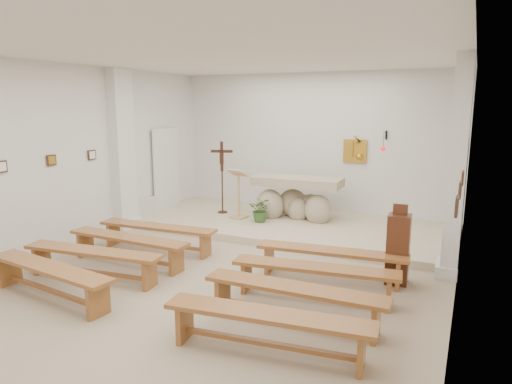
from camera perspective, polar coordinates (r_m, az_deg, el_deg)
The scene contains 31 objects.
ground at distance 7.29m, azimuth -6.02°, elevation -11.20°, with size 7.00×10.00×0.00m, color tan.
wall_left at distance 9.16m, azimuth -25.26°, elevation 3.68°, with size 0.02×10.00×3.50m, color silver.
wall_right at distance 5.82m, azimuth 24.32°, elevation 0.18°, with size 0.02×10.00×3.50m, color silver.
wall_back at distance 11.35m, azimuth 7.14°, elevation 5.83°, with size 7.00×0.02×3.50m, color silver.
ceiling at distance 6.80m, azimuth -6.63°, elevation 17.20°, with size 7.00×10.00×0.02m, color silver.
sanctuary_platform at distance 10.26m, azimuth 4.26°, elevation -4.17°, with size 6.98×3.00×0.15m, color beige.
pilaster_left at distance 10.44m, azimuth -16.34°, elevation 5.04°, with size 0.26×0.55×3.50m, color white.
pilaster_right at distance 7.80m, azimuth 23.86°, elevation 2.71°, with size 0.26×0.55×3.50m, color white.
gold_wall_relief at distance 11.04m, azimuth 12.27°, elevation 5.00°, with size 0.55×0.04×0.55m, color gold.
sanctuary_lamp at distance 10.64m, azimuth 15.66°, elevation 5.50°, with size 0.11×0.36×0.44m.
station_frame_left_front at distance 8.66m, azimuth -29.23°, elevation 2.78°, with size 0.03×0.20×0.20m, color #3D251B.
station_frame_left_mid at distance 9.27m, azimuth -24.21°, elevation 3.65°, with size 0.03×0.20×0.20m, color #3D251B.
station_frame_left_rear at distance 9.94m, azimuth -19.83°, elevation 4.39°, with size 0.03×0.20×0.20m, color #3D251B.
station_frame_right_front at distance 5.04m, azimuth 23.81°, elevation -1.66°, with size 0.03×0.20×0.20m, color #3D251B.
station_frame_right_mid at distance 6.02m, azimuth 24.16°, elevation 0.23°, with size 0.03×0.20×0.20m, color #3D251B.
station_frame_right_rear at distance 7.01m, azimuth 24.42°, elevation 1.59°, with size 0.03×0.20×0.20m, color #3D251B.
radiator_left at distance 11.24m, azimuth -13.80°, elevation -2.10°, with size 0.10×0.85×0.52m, color silver.
radiator_right at distance 8.79m, azimuth 23.68°, elevation -6.34°, with size 0.10×0.85×0.52m, color silver.
altar at distance 10.55m, azimuth 5.01°, elevation -1.09°, with size 2.06×0.96×1.05m.
lectern at distance 10.46m, azimuth -2.22°, elevation -0.23°, with size 0.45×0.39×1.16m.
crucifix_stand at distance 10.93m, azimuth -4.27°, elevation 2.51°, with size 0.51×0.23×1.73m.
potted_plant at distance 10.17m, azimuth 0.62°, elevation -2.22°, with size 0.50×0.43×0.56m, color #335D25.
donation_pedestal at distance 7.40m, azimuth 17.33°, elevation -6.76°, with size 0.35×0.35×1.26m.
bench_left_front at distance 8.83m, azimuth -12.24°, elevation -4.87°, with size 2.38×0.55×0.50m.
bench_right_front at distance 7.34m, azimuth 9.36°, elevation -8.03°, with size 2.39×0.63×0.50m.
bench_left_second at distance 8.23m, azimuth -15.71°, elevation -6.19°, with size 2.37×0.41×0.50m.
bench_right_second at distance 6.60m, azimuth 7.34°, elevation -10.15°, with size 2.39×0.70×0.50m.
bench_left_third at distance 7.67m, azimuth -19.73°, elevation -7.69°, with size 2.39×0.66×0.50m.
bench_right_third at distance 5.89m, azimuth 4.78°, elevation -12.77°, with size 2.37×0.43×0.50m.
bench_left_fourth at distance 7.16m, azimuth -24.39°, elevation -9.36°, with size 2.39×0.64×0.50m.
bench_right_fourth at distance 5.21m, azimuth 1.46°, elevation -16.05°, with size 2.39×0.66×0.50m.
Camera 1 is at (3.58, -5.74, 2.73)m, focal length 32.00 mm.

